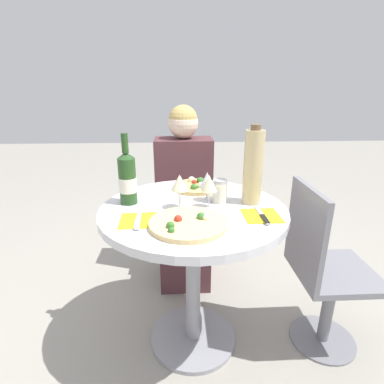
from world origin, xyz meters
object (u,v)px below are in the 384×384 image
at_px(chair_behind_diner, 184,210).
at_px(seated_diner, 184,204).
at_px(pizza_large, 188,223).
at_px(chair_empty_side, 322,273).
at_px(wine_bottle, 127,178).
at_px(tall_carafe, 253,167).
at_px(dining_table, 193,239).

height_order(chair_behind_diner, seated_diner, seated_diner).
bearing_deg(pizza_large, chair_empty_side, 13.03).
relative_size(seated_diner, chair_empty_side, 1.36).
relative_size(seated_diner, wine_bottle, 3.61).
xyz_separation_m(chair_behind_diner, tall_carafe, (0.30, -0.74, 0.52)).
bearing_deg(wine_bottle, seated_diner, 64.63).
distance_m(chair_behind_diner, chair_empty_side, 1.05).
relative_size(dining_table, chair_behind_diner, 0.98).
bearing_deg(chair_behind_diner, dining_table, 91.93).
distance_m(pizza_large, tall_carafe, 0.42).
bearing_deg(wine_bottle, chair_empty_side, -6.61).
height_order(dining_table, pizza_large, pizza_large).
distance_m(dining_table, wine_bottle, 0.42).
distance_m(seated_diner, chair_empty_side, 0.95).
bearing_deg(tall_carafe, chair_empty_side, -13.24).
height_order(chair_empty_side, wine_bottle, wine_bottle).
relative_size(chair_behind_diner, tall_carafe, 2.39).
distance_m(chair_behind_diner, seated_diner, 0.18).
bearing_deg(chair_behind_diner, chair_empty_side, 128.65).
bearing_deg(chair_behind_diner, pizza_large, 89.75).
distance_m(dining_table, seated_diner, 0.64).
height_order(dining_table, chair_behind_diner, chair_behind_diner).
relative_size(dining_table, pizza_large, 2.74).
bearing_deg(seated_diner, pizza_large, 89.71).
bearing_deg(dining_table, tall_carafe, 8.73).
distance_m(chair_empty_side, tall_carafe, 0.63).
height_order(dining_table, chair_empty_side, chair_empty_side).
xyz_separation_m(seated_diner, wine_bottle, (-0.27, -0.57, 0.36)).
distance_m(chair_behind_diner, tall_carafe, 0.95).
bearing_deg(tall_carafe, seated_diner, 116.71).
bearing_deg(chair_empty_side, chair_behind_diner, -141.35).
bearing_deg(wine_bottle, tall_carafe, -2.37).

